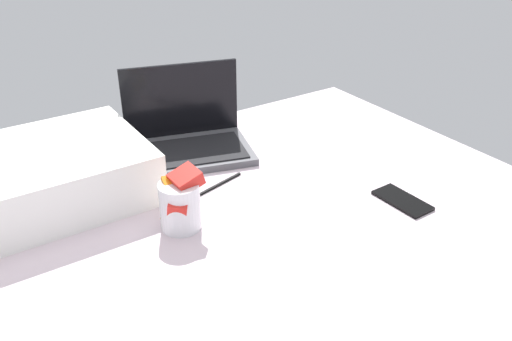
{
  "coord_description": "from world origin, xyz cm",
  "views": [
    {
      "loc": [
        -39.42,
        -74.09,
        87.99
      ],
      "look_at": [
        24.88,
        23.33,
        24.0
      ],
      "focal_mm": 38.53,
      "sensor_mm": 36.0,
      "label": 1
    }
  ],
  "objects_px": {
    "cell_phone": "(401,200)",
    "pillow": "(33,179)",
    "laptop": "(188,137)",
    "snack_cup": "(180,203)"
  },
  "relations": [
    {
      "from": "laptop",
      "to": "snack_cup",
      "type": "height_order",
      "value": "laptop"
    },
    {
      "from": "laptop",
      "to": "cell_phone",
      "type": "xyz_separation_m",
      "value": [
        0.3,
        -0.52,
        -0.04
      ]
    },
    {
      "from": "laptop",
      "to": "snack_cup",
      "type": "relative_size",
      "value": 2.7
    },
    {
      "from": "pillow",
      "to": "laptop",
      "type": "bearing_deg",
      "value": 6.3
    },
    {
      "from": "snack_cup",
      "to": "cell_phone",
      "type": "xyz_separation_m",
      "value": [
        0.49,
        -0.2,
        -0.06
      ]
    },
    {
      "from": "snack_cup",
      "to": "cell_phone",
      "type": "relative_size",
      "value": 1.01
    },
    {
      "from": "snack_cup",
      "to": "pillow",
      "type": "relative_size",
      "value": 0.27
    },
    {
      "from": "laptop",
      "to": "cell_phone",
      "type": "height_order",
      "value": "laptop"
    },
    {
      "from": "cell_phone",
      "to": "pillow",
      "type": "bearing_deg",
      "value": 145.28
    },
    {
      "from": "laptop",
      "to": "pillow",
      "type": "height_order",
      "value": "laptop"
    }
  ]
}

